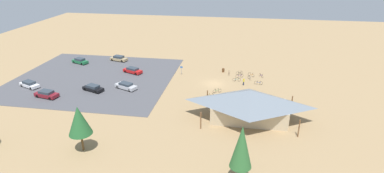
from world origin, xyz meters
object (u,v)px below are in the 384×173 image
(lot_sign, at_px, (181,69))
(car_green_inner_stall, at_px, (80,61))
(bicycle_orange_front_row, at_px, (251,75))
(car_black_by_curb, at_px, (93,88))
(bicycle_black_by_bin, at_px, (239,73))
(bicycle_red_yard_center, at_px, (229,73))
(car_white_far_end, at_px, (29,84))
(car_red_front_row, at_px, (133,70))
(bicycle_purple_lone_west, at_px, (261,75))
(bike_pavilion, at_px, (249,103))
(pine_center, at_px, (242,147))
(pine_west, at_px, (79,120))
(car_tan_mid_lot, at_px, (119,58))
(bicycle_blue_yard_front, at_px, (258,83))
(visitor_by_pavilion, at_px, (244,81))
(bicycle_white_near_porch, at_px, (205,99))
(car_silver_back_corner, at_px, (126,86))
(bicycle_green_yard_right, at_px, (217,91))
(bicycle_silver_back_row, at_px, (249,78))
(car_maroon_second_row, at_px, (47,94))
(bicycle_teal_yard_left, at_px, (237,80))
(trash_bin, at_px, (223,70))

(lot_sign, distance_m, car_green_inner_stall, 27.68)
(lot_sign, bearing_deg, bicycle_orange_front_row, -174.04)
(car_black_by_curb, bearing_deg, bicycle_orange_front_row, -156.51)
(bicycle_black_by_bin, relative_size, bicycle_red_yard_center, 0.88)
(car_white_far_end, bearing_deg, car_red_front_row, -147.45)
(bicycle_purple_lone_west, xyz_separation_m, car_red_front_row, (29.94, 2.47, 0.37))
(bike_pavilion, relative_size, pine_center, 2.06)
(pine_west, bearing_deg, bicycle_purple_lone_west, -127.55)
(bicycle_purple_lone_west, xyz_separation_m, car_tan_mid_lot, (36.67, -5.83, 0.39))
(bicycle_blue_yard_front, relative_size, visitor_by_pavilion, 1.07)
(visitor_by_pavilion, bearing_deg, bicycle_red_yard_center, -59.42)
(bicycle_white_near_porch, xyz_separation_m, car_silver_back_corner, (16.98, -2.99, 0.34))
(bike_pavilion, distance_m, pine_west, 26.81)
(bicycle_blue_yard_front, height_order, car_white_far_end, car_white_far_end)
(bike_pavilion, xyz_separation_m, bicycle_green_yard_right, (6.25, -10.47, -2.75))
(bicycle_silver_back_row, relative_size, car_tan_mid_lot, 0.32)
(car_maroon_second_row, relative_size, visitor_by_pavilion, 2.93)
(car_tan_mid_lot, bearing_deg, bicycle_purple_lone_west, 170.97)
(bicycle_red_yard_center, bearing_deg, car_red_front_row, 6.68)
(bike_pavilion, xyz_separation_m, bicycle_silver_back_row, (-0.26, -19.04, -2.78))
(pine_center, height_order, car_black_by_curb, pine_center)
(bicycle_red_yard_center, distance_m, bicycle_silver_back_row, 5.18)
(bicycle_green_yard_right, distance_m, bicycle_teal_yard_left, 7.88)
(bike_pavilion, bearing_deg, bicycle_blue_yard_front, -97.67)
(car_silver_back_corner, bearing_deg, bicycle_silver_back_row, -158.75)
(bicycle_black_by_bin, relative_size, bicycle_white_near_porch, 1.19)
(car_red_front_row, bearing_deg, bike_pavilion, 145.51)
(lot_sign, relative_size, car_maroon_second_row, 0.45)
(bicycle_red_yard_center, height_order, bicycle_teal_yard_left, bicycle_teal_yard_left)
(bike_pavilion, bearing_deg, car_tan_mid_lot, -38.50)
(bicycle_silver_back_row, distance_m, bicycle_orange_front_row, 2.04)
(pine_center, xyz_separation_m, pine_west, (22.24, -2.63, 0.14))
(bicycle_purple_lone_west, bearing_deg, car_white_far_end, 16.47)
(lot_sign, bearing_deg, bicycle_blue_yard_front, 169.83)
(car_maroon_second_row, distance_m, car_green_inner_stall, 20.92)
(bicycle_silver_back_row, xyz_separation_m, bicycle_blue_yard_front, (-1.93, 2.83, 0.04))
(visitor_by_pavilion, bearing_deg, lot_sign, -15.46)
(car_tan_mid_lot, relative_size, car_red_front_row, 0.97)
(bike_pavilion, distance_m, car_silver_back_corner, 26.90)
(pine_center, height_order, bicycle_silver_back_row, pine_center)
(bike_pavilion, relative_size, car_red_front_row, 3.11)
(bike_pavilion, xyz_separation_m, bicycle_blue_yard_front, (-2.18, -16.21, -2.73))
(lot_sign, height_order, car_white_far_end, lot_sign)
(car_red_front_row, bearing_deg, car_black_by_curb, 68.80)
(bicycle_teal_yard_left, relative_size, bicycle_purple_lone_west, 1.18)
(bicycle_purple_lone_west, bearing_deg, car_green_inner_stall, -2.69)
(trash_bin, xyz_separation_m, bicycle_red_yard_center, (-1.47, 1.67, -0.08))
(pine_west, xyz_separation_m, bicycle_black_by_bin, (-21.29, -34.92, -4.44))
(car_black_by_curb, bearing_deg, lot_sign, -142.59)
(bicycle_red_yard_center, distance_m, bicycle_green_yard_right, 10.89)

